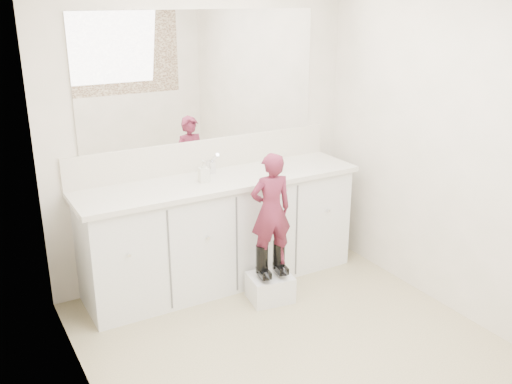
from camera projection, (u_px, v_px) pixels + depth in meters
floor at (305, 356)px, 3.74m from camera, size 3.00×3.00×0.00m
wall_back at (204, 132)px, 4.57m from camera, size 2.60×0.00×2.60m
wall_left at (88, 225)px, 2.73m from camera, size 0.00×3.00×3.00m
wall_right at (465, 154)px, 3.95m from camera, size 0.00×3.00×3.00m
vanity_cabinet at (221, 233)px, 4.60m from camera, size 2.20×0.55×0.85m
countertop at (220, 181)px, 4.44m from camera, size 2.28×0.58×0.04m
backsplash at (205, 155)px, 4.62m from camera, size 2.28×0.03×0.25m
mirror at (203, 77)px, 4.42m from camera, size 2.00×0.02×1.00m
faucet at (211, 167)px, 4.56m from camera, size 0.08×0.08×0.10m
cup at (278, 165)px, 4.60m from camera, size 0.13×0.13×0.10m
soap_bottle at (204, 171)px, 4.33m from camera, size 0.08×0.08×0.17m
step_stool at (270, 287)px, 4.40m from camera, size 0.36×0.31×0.21m
boot_left at (262, 262)px, 4.29m from camera, size 0.12×0.19×0.27m
boot_right at (279, 258)px, 4.36m from camera, size 0.12×0.19×0.27m
toddler at (271, 210)px, 4.19m from camera, size 0.35×0.25×0.87m
toothbrush at (279, 194)px, 4.19m from camera, size 0.14×0.03×0.06m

